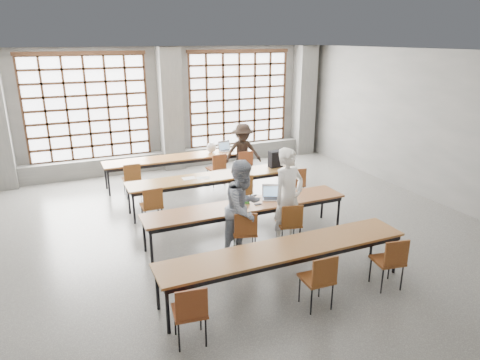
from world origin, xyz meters
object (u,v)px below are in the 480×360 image
chair_near_left (190,309)px  desk_row_a (180,159)px  chair_mid_centre (242,190)px  student_female (243,208)px  student_male (288,198)px  desk_row_d (286,251)px  chair_front_right (290,221)px  red_pouch (189,308)px  chair_near_right (391,258)px  chair_back_mid (217,166)px  green_box (243,201)px  mouse (291,196)px  chair_near_mid (320,276)px  plastic_bag (211,147)px  chair_front_left (245,229)px  backpack (275,159)px  desk_row_b (215,178)px  chair_mid_left (152,203)px  chair_back_left (132,177)px  phone (258,204)px  laptop_back (226,148)px  laptop_front (271,195)px  student_back (243,153)px  chair_back_right (244,163)px

chair_near_left → desk_row_a: bearing=74.9°
chair_mid_centre → student_female: size_ratio=0.50×
student_male → desk_row_d: bearing=-136.3°
student_male → chair_front_right: bearing=-113.2°
desk_row_d → red_pouch: (-1.70, -0.55, -0.16)m
chair_near_right → student_male: student_male is taller
chair_back_mid → green_box: size_ratio=3.52×
mouse → green_box: size_ratio=0.39×
chair_near_mid → student_male: 2.09m
red_pouch → plastic_bag: bearing=67.5°
chair_front_left → backpack: size_ratio=2.20×
chair_back_mid → chair_near_mid: (-0.60, -5.67, 0.00)m
backpack → desk_row_b: bearing=179.8°
chair_mid_left → chair_front_left: same height
chair_back_left → red_pouch: bearing=-93.0°
chair_near_mid → student_female: (-0.30, 1.97, 0.35)m
chair_near_left → student_male: 3.21m
chair_near_right → phone: 2.62m
laptop_back → phone: laptop_back is taller
student_female → plastic_bag: 4.49m
laptop_front → chair_mid_left: bearing=150.9°
laptop_front → chair_near_left: bearing=-134.0°
red_pouch → desk_row_a: bearing=74.8°
student_back → plastic_bag: 0.89m
chair_back_left → mouse: size_ratio=8.98×
chair_back_mid → chair_mid_centre: (-0.14, -1.92, 0.00)m
chair_front_right → student_male: student_male is taller
chair_back_mid → chair_back_right: (0.78, -0.00, 0.00)m
chair_back_mid → phone: chair_back_mid is taller
desk_row_b → chair_mid_centre: bearing=-56.8°
student_male → phone: student_male is taller
chair_front_right → phone: chair_front_right is taller
chair_back_left → chair_near_mid: bearing=-74.2°
student_male → phone: bearing=120.8°
student_back → desk_row_a: bearing=169.7°
chair_back_mid → plastic_bag: bearing=82.5°
chair_back_left → chair_front_left: size_ratio=1.00×
student_male → plastic_bag: bearing=73.2°
plastic_bag → chair_near_right: bearing=-84.6°
chair_back_left → red_pouch: chair_back_left is taller
chair_near_mid → desk_row_d: bearing=107.4°
chair_back_left → student_female: size_ratio=0.50×
chair_near_right → student_back: size_ratio=0.56×
chair_near_mid → laptop_back: bearing=80.0°
laptop_back → green_box: 4.04m
chair_back_right → chair_mid_centre: bearing=-115.6°
chair_mid_centre → chair_near_right: bearing=-77.6°
desk_row_d → mouse: size_ratio=40.82×
student_female → laptop_front: student_female is taller
desk_row_b → chair_back_left: bearing=142.2°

